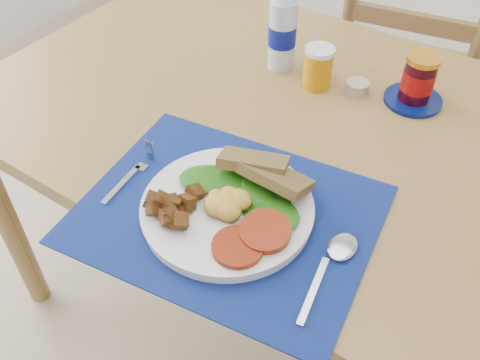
% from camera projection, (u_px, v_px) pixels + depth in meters
% --- Properties ---
extents(ground, '(4.00, 4.00, 0.00)m').
position_uv_depth(ground, '(239.00, 353.00, 1.57)').
color(ground, tan).
rests_on(ground, ground).
extents(table, '(1.40, 0.90, 0.75)m').
position_uv_depth(table, '(288.00, 143.00, 1.22)').
color(table, brown).
rests_on(table, ground).
extents(chair_far, '(0.49, 0.48, 1.15)m').
position_uv_depth(chair_far, '(409.00, 48.00, 1.68)').
color(chair_far, brown).
rests_on(chair_far, ground).
extents(placemat, '(0.56, 0.47, 0.00)m').
position_uv_depth(placemat, '(227.00, 214.00, 0.95)').
color(placemat, black).
rests_on(placemat, table).
extents(breakfast_plate, '(0.30, 0.30, 0.07)m').
position_uv_depth(breakfast_plate, '(223.00, 205.00, 0.93)').
color(breakfast_plate, silver).
rests_on(breakfast_plate, placemat).
extents(fork, '(0.03, 0.16, 0.00)m').
position_uv_depth(fork, '(135.00, 173.00, 1.02)').
color(fork, '#B2B5BA').
rests_on(fork, placemat).
extents(spoon, '(0.05, 0.20, 0.01)m').
position_uv_depth(spoon, '(334.00, 259.00, 0.87)').
color(spoon, '#B2B5BA').
rests_on(spoon, placemat).
extents(water_bottle, '(0.07, 0.07, 0.22)m').
position_uv_depth(water_bottle, '(283.00, 29.00, 1.23)').
color(water_bottle, '#ADBFCC').
rests_on(water_bottle, table).
extents(juice_glass, '(0.07, 0.07, 0.09)m').
position_uv_depth(juice_glass, '(318.00, 68.00, 1.21)').
color(juice_glass, '#C27C05').
rests_on(juice_glass, table).
extents(ramekin, '(0.05, 0.05, 0.03)m').
position_uv_depth(ramekin, '(357.00, 87.00, 1.21)').
color(ramekin, tan).
rests_on(ramekin, table).
extents(jam_on_saucer, '(0.13, 0.13, 0.12)m').
position_uv_depth(jam_on_saucer, '(418.00, 82.00, 1.16)').
color(jam_on_saucer, '#051153').
rests_on(jam_on_saucer, table).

